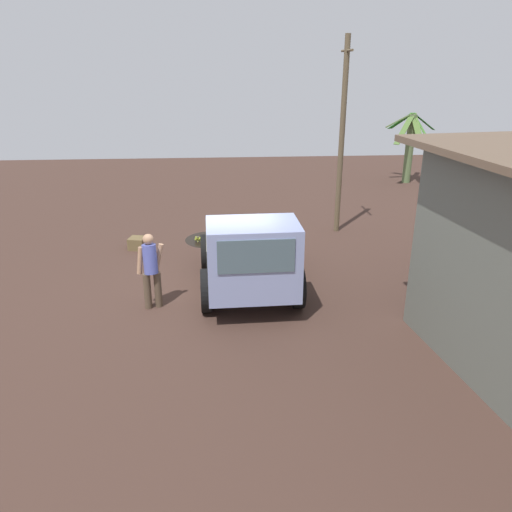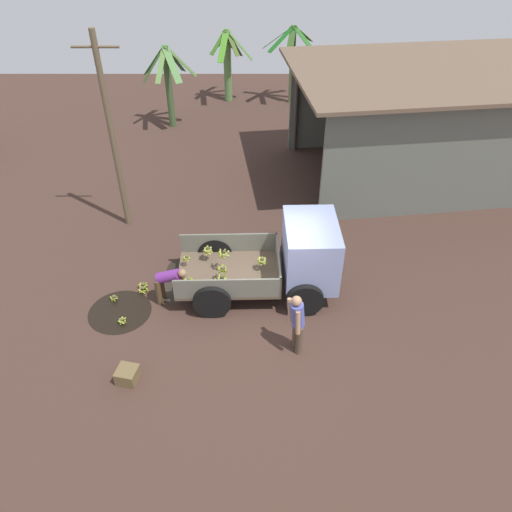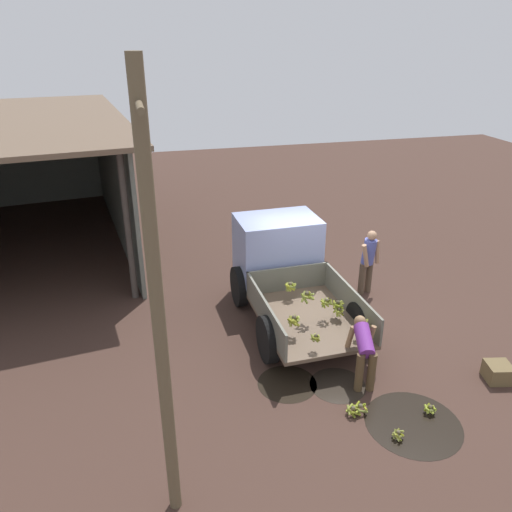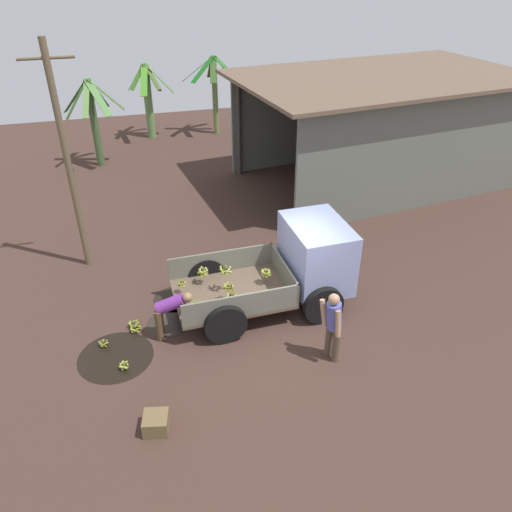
% 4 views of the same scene
% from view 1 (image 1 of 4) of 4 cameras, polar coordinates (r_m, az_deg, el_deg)
% --- Properties ---
extents(ground, '(36.00, 36.00, 0.00)m').
position_cam_1_polar(ground, '(11.75, -3.94, -4.26)').
color(ground, '#402B24').
extents(mud_patch_0, '(1.04, 1.04, 0.01)m').
position_cam_1_polar(mud_patch_0, '(14.15, -1.80, 0.34)').
color(mud_patch_0, '#2C241D').
rests_on(mud_patch_0, ground).
extents(mud_patch_1, '(1.60, 1.60, 0.01)m').
position_cam_1_polar(mud_patch_1, '(15.30, -5.12, 1.90)').
color(mud_patch_1, black).
rests_on(mud_patch_1, ground).
extents(mud_patch_2, '(1.10, 1.10, 0.01)m').
position_cam_1_polar(mud_patch_2, '(13.95, 1.91, 0.03)').
color(mud_patch_2, black).
rests_on(mud_patch_2, ground).
extents(cargo_truck, '(4.16, 2.30, 2.02)m').
position_cam_1_polar(cargo_truck, '(10.80, -0.57, -0.40)').
color(cargo_truck, brown).
rests_on(cargo_truck, ground).
extents(utility_pole, '(1.22, 0.16, 5.82)m').
position_cam_1_polar(utility_pole, '(15.61, 9.79, 13.39)').
color(utility_pole, brown).
rests_on(utility_pole, ground).
extents(banana_palm_5, '(2.42, 2.25, 3.03)m').
position_cam_1_polar(banana_palm_5, '(23.47, 17.13, 11.91)').
color(banana_palm_5, '#5E7448').
rests_on(banana_palm_5, ground).
extents(person_foreground_visitor, '(0.47, 0.62, 1.68)m').
position_cam_1_polar(person_foreground_visitor, '(10.96, -11.95, -1.30)').
color(person_foreground_visitor, brown).
rests_on(person_foreground_visitor, ground).
extents(person_worker_loading, '(0.87, 0.61, 1.16)m').
position_cam_1_polar(person_worker_loading, '(13.88, -3.76, 3.01)').
color(person_worker_loading, brown).
rests_on(person_worker_loading, ground).
extents(banana_bunch_on_ground_0, '(0.26, 0.26, 0.19)m').
position_cam_1_polar(banana_bunch_on_ground_0, '(14.85, -1.71, 1.81)').
color(banana_bunch_on_ground_0, brown).
rests_on(banana_bunch_on_ground_0, ground).
extents(banana_bunch_on_ground_1, '(0.22, 0.22, 0.17)m').
position_cam_1_polar(banana_bunch_on_ground_1, '(15.13, -6.66, 2.00)').
color(banana_bunch_on_ground_1, brown).
rests_on(banana_bunch_on_ground_1, ground).
extents(banana_bunch_on_ground_2, '(0.27, 0.27, 0.18)m').
position_cam_1_polar(banana_bunch_on_ground_2, '(14.83, -2.28, 1.74)').
color(banana_bunch_on_ground_2, brown).
rests_on(banana_bunch_on_ground_2, ground).
extents(banana_bunch_on_ground_3, '(0.22, 0.21, 0.17)m').
position_cam_1_polar(banana_bunch_on_ground_3, '(15.49, -3.58, 2.55)').
color(banana_bunch_on_ground_3, brown).
rests_on(banana_bunch_on_ground_3, ground).
extents(wooden_crate_0, '(0.53, 0.53, 0.34)m').
position_cam_1_polar(wooden_crate_0, '(14.83, -13.40, 1.43)').
color(wooden_crate_0, brown).
rests_on(wooden_crate_0, ground).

